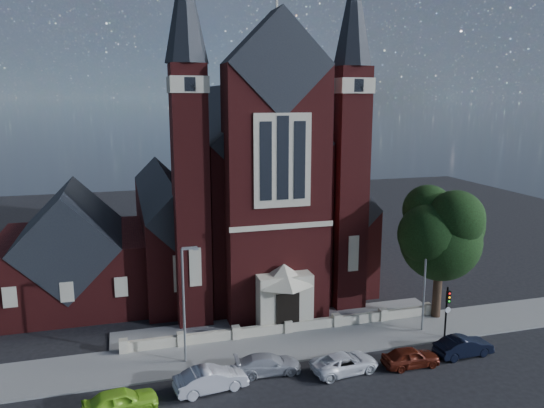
{
  "coord_description": "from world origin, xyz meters",
  "views": [
    {
      "loc": [
        -11.42,
        -29.27,
        17.56
      ],
      "look_at": [
        0.34,
        12.0,
        8.95
      ],
      "focal_mm": 35.0,
      "sensor_mm": 36.0,
      "label": 1
    }
  ],
  "objects": [
    {
      "name": "street_lamp_left",
      "position": [
        -7.91,
        4.0,
        4.6
      ],
      "size": [
        1.16,
        0.22,
        8.09
      ],
      "color": "gray",
      "rests_on": "ground"
    },
    {
      "name": "street_lamp_right",
      "position": [
        10.09,
        4.0,
        4.6
      ],
      "size": [
        1.16,
        0.22,
        8.09
      ],
      "color": "gray",
      "rests_on": "ground"
    },
    {
      "name": "parish_hall",
      "position": [
        -16.0,
        18.0,
        4.01
      ],
      "size": [
        12.0,
        12.2,
        10.24
      ],
      "color": "#531616",
      "rests_on": "ground"
    },
    {
      "name": "car_navy",
      "position": [
        10.65,
        -0.23,
        0.69
      ],
      "size": [
        4.23,
        1.66,
        1.37
      ],
      "primitive_type": "imported",
      "rotation": [
        0.0,
        0.0,
        1.62
      ],
      "color": "black",
      "rests_on": "ground"
    },
    {
      "name": "pavement_strip",
      "position": [
        0.0,
        4.5,
        0.0
      ],
      "size": [
        60.0,
        5.0,
        0.12
      ],
      "primitive_type": "cube",
      "color": "gray",
      "rests_on": "ground"
    },
    {
      "name": "forecourt_wall",
      "position": [
        0.0,
        6.5,
        0.0
      ],
      "size": [
        24.0,
        0.4,
        0.9
      ],
      "primitive_type": "cube",
      "color": "#BBB295",
      "rests_on": "ground"
    },
    {
      "name": "traffic_signal",
      "position": [
        11.0,
        2.43,
        2.58
      ],
      "size": [
        0.28,
        0.42,
        4.0
      ],
      "color": "black",
      "rests_on": "ground"
    },
    {
      "name": "car_silver_a",
      "position": [
        -6.92,
        0.14,
        0.74
      ],
      "size": [
        4.64,
        2.17,
        1.47
      ],
      "primitive_type": "imported",
      "rotation": [
        0.0,
        0.0,
        1.71
      ],
      "color": "#B6B7BE",
      "rests_on": "ground"
    },
    {
      "name": "church",
      "position": [
        -0.0,
        22.94,
        8.19
      ],
      "size": [
        20.01,
        34.9,
        29.2
      ],
      "color": "#531616",
      "rests_on": "ground"
    },
    {
      "name": "car_lime_van",
      "position": [
        -12.23,
        -0.78,
        0.72
      ],
      "size": [
        4.43,
        2.35,
        1.43
      ],
      "primitive_type": "imported",
      "rotation": [
        0.0,
        0.0,
        1.73
      ],
      "color": "#93D92B",
      "rests_on": "ground"
    },
    {
      "name": "car_silver_b",
      "position": [
        -3.01,
        1.2,
        0.63
      ],
      "size": [
        4.46,
        2.08,
        1.26
      ],
      "primitive_type": "imported",
      "rotation": [
        0.0,
        0.0,
        1.5
      ],
      "color": "#A9ABB1",
      "rests_on": "ground"
    },
    {
      "name": "forecourt_paving",
      "position": [
        0.0,
        8.5,
        0.0
      ],
      "size": [
        26.0,
        3.0,
        0.14
      ],
      "primitive_type": "cube",
      "color": "gray",
      "rests_on": "ground"
    },
    {
      "name": "car_dark_red",
      "position": [
        6.35,
        -0.56,
        0.66
      ],
      "size": [
        3.9,
        1.61,
        1.32
      ],
      "primitive_type": "imported",
      "rotation": [
        0.0,
        0.0,
        1.56
      ],
      "color": "#551A0E",
      "rests_on": "ground"
    },
    {
      "name": "ground",
      "position": [
        0.0,
        15.0,
        0.0
      ],
      "size": [
        120.0,
        120.0,
        0.0
      ],
      "primitive_type": "plane",
      "color": "black",
      "rests_on": "ground"
    },
    {
      "name": "street_tree",
      "position": [
        12.6,
        5.71,
        6.96
      ],
      "size": [
        6.4,
        6.6,
        10.7
      ],
      "color": "black",
      "rests_on": "ground"
    },
    {
      "name": "car_white_suv",
      "position": [
        1.85,
        -0.03,
        0.63
      ],
      "size": [
        4.7,
        2.56,
        1.25
      ],
      "primitive_type": "imported",
      "rotation": [
        0.0,
        0.0,
        1.68
      ],
      "color": "white",
      "rests_on": "ground"
    }
  ]
}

